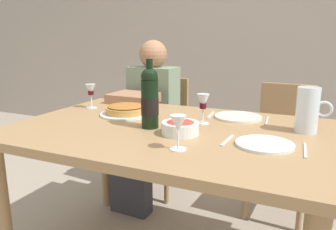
{
  "coord_description": "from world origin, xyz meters",
  "views": [
    {
      "loc": [
        0.62,
        -1.38,
        1.18
      ],
      "look_at": [
        -0.03,
        0.07,
        0.8
      ],
      "focal_mm": 35.1,
      "sensor_mm": 36.0,
      "label": 1
    }
  ],
  "objects_px": {
    "wine_glass_right_diner": "(91,91)",
    "chair_right": "(282,141)",
    "wine_glass_left_diner": "(178,125)",
    "diner_left": "(146,118)",
    "wine_bottle": "(150,98)",
    "water_pitcher": "(307,113)",
    "salad_bowl": "(180,127)",
    "chair_left": "(161,126)",
    "baked_tart": "(126,110)",
    "dining_table": "(168,146)",
    "wine_glass_centre": "(203,103)",
    "dinner_plate_left_setting": "(265,144)",
    "dinner_plate_right_setting": "(238,117)"
  },
  "relations": [
    {
      "from": "wine_glass_right_diner",
      "to": "chair_right",
      "type": "distance_m",
      "value": 1.3
    },
    {
      "from": "wine_glass_left_diner",
      "to": "diner_left",
      "type": "distance_m",
      "value": 1.12
    },
    {
      "from": "wine_bottle",
      "to": "chair_right",
      "type": "xyz_separation_m",
      "value": [
        0.53,
        0.91,
        -0.41
      ]
    },
    {
      "from": "water_pitcher",
      "to": "salad_bowl",
      "type": "xyz_separation_m",
      "value": [
        -0.51,
        -0.26,
        -0.06
      ]
    },
    {
      "from": "wine_glass_right_diner",
      "to": "diner_left",
      "type": "distance_m",
      "value": 0.51
    },
    {
      "from": "chair_left",
      "to": "water_pitcher",
      "type": "bearing_deg",
      "value": 148.76
    },
    {
      "from": "wine_bottle",
      "to": "baked_tart",
      "type": "bearing_deg",
      "value": 144.18
    },
    {
      "from": "dining_table",
      "to": "diner_left",
      "type": "distance_m",
      "value": 0.77
    },
    {
      "from": "wine_bottle",
      "to": "salad_bowl",
      "type": "height_order",
      "value": "wine_bottle"
    },
    {
      "from": "wine_glass_centre",
      "to": "chair_right",
      "type": "bearing_deg",
      "value": 65.98
    },
    {
      "from": "dinner_plate_left_setting",
      "to": "wine_bottle",
      "type": "bearing_deg",
      "value": 174.68
    },
    {
      "from": "chair_left",
      "to": "chair_right",
      "type": "distance_m",
      "value": 0.9
    },
    {
      "from": "dining_table",
      "to": "chair_right",
      "type": "relative_size",
      "value": 1.72
    },
    {
      "from": "dinner_plate_left_setting",
      "to": "dinner_plate_right_setting",
      "type": "height_order",
      "value": "same"
    },
    {
      "from": "baked_tart",
      "to": "chair_left",
      "type": "distance_m",
      "value": 0.79
    },
    {
      "from": "chair_left",
      "to": "dinner_plate_left_setting",
      "type": "bearing_deg",
      "value": 135.33
    },
    {
      "from": "dinner_plate_right_setting",
      "to": "chair_left",
      "type": "height_order",
      "value": "chair_left"
    },
    {
      "from": "wine_glass_left_diner",
      "to": "diner_left",
      "type": "xyz_separation_m",
      "value": [
        -0.62,
        0.9,
        -0.24
      ]
    },
    {
      "from": "chair_right",
      "to": "wine_glass_centre",
      "type": "bearing_deg",
      "value": 69.27
    },
    {
      "from": "wine_bottle",
      "to": "diner_left",
      "type": "height_order",
      "value": "diner_left"
    },
    {
      "from": "water_pitcher",
      "to": "wine_glass_left_diner",
      "type": "xyz_separation_m",
      "value": [
        -0.44,
        -0.46,
        0.01
      ]
    },
    {
      "from": "diner_left",
      "to": "chair_right",
      "type": "xyz_separation_m",
      "value": [
        0.91,
        0.25,
        -0.12
      ]
    },
    {
      "from": "salad_bowl",
      "to": "wine_glass_left_diner",
      "type": "height_order",
      "value": "wine_glass_left_diner"
    },
    {
      "from": "wine_glass_right_diner",
      "to": "dinner_plate_right_setting",
      "type": "height_order",
      "value": "wine_glass_right_diner"
    },
    {
      "from": "dinner_plate_right_setting",
      "to": "chair_right",
      "type": "relative_size",
      "value": 0.28
    },
    {
      "from": "wine_glass_centre",
      "to": "wine_glass_right_diner",
      "type": "bearing_deg",
      "value": 174.31
    },
    {
      "from": "dinner_plate_left_setting",
      "to": "chair_left",
      "type": "relative_size",
      "value": 0.26
    },
    {
      "from": "water_pitcher",
      "to": "chair_left",
      "type": "distance_m",
      "value": 1.3
    },
    {
      "from": "water_pitcher",
      "to": "chair_right",
      "type": "height_order",
      "value": "water_pitcher"
    },
    {
      "from": "water_pitcher",
      "to": "chair_right",
      "type": "bearing_deg",
      "value": 102.07
    },
    {
      "from": "dinner_plate_right_setting",
      "to": "diner_left",
      "type": "bearing_deg",
      "value": 157.16
    },
    {
      "from": "chair_left",
      "to": "chair_right",
      "type": "height_order",
      "value": "same"
    },
    {
      "from": "chair_left",
      "to": "diner_left",
      "type": "xyz_separation_m",
      "value": [
        -0.01,
        -0.24,
        0.12
      ]
    },
    {
      "from": "water_pitcher",
      "to": "wine_glass_centre",
      "type": "relative_size",
      "value": 1.37
    },
    {
      "from": "water_pitcher",
      "to": "baked_tart",
      "type": "relative_size",
      "value": 0.73
    },
    {
      "from": "dining_table",
      "to": "baked_tart",
      "type": "bearing_deg",
      "value": 156.75
    },
    {
      "from": "wine_glass_centre",
      "to": "dinner_plate_left_setting",
      "type": "bearing_deg",
      "value": -33.74
    },
    {
      "from": "wine_glass_centre",
      "to": "chair_right",
      "type": "relative_size",
      "value": 0.17
    },
    {
      "from": "wine_glass_left_diner",
      "to": "wine_glass_right_diner",
      "type": "xyz_separation_m",
      "value": [
        -0.77,
        0.48,
        0.01
      ]
    },
    {
      "from": "diner_left",
      "to": "wine_glass_centre",
      "type": "bearing_deg",
      "value": 141.42
    },
    {
      "from": "chair_left",
      "to": "wine_glass_right_diner",
      "type": "bearing_deg",
      "value": 78.24
    },
    {
      "from": "wine_bottle",
      "to": "water_pitcher",
      "type": "xyz_separation_m",
      "value": [
        0.68,
        0.22,
        -0.05
      ]
    },
    {
      "from": "wine_glass_right_diner",
      "to": "wine_glass_centre",
      "type": "height_order",
      "value": "wine_glass_centre"
    },
    {
      "from": "wine_glass_centre",
      "to": "wine_glass_left_diner",
      "type": "bearing_deg",
      "value": -84.79
    },
    {
      "from": "diner_left",
      "to": "dinner_plate_left_setting",
      "type": "bearing_deg",
      "value": 143.63
    },
    {
      "from": "wine_glass_left_diner",
      "to": "baked_tart",
      "type": "bearing_deg",
      "value": 139.69
    },
    {
      "from": "baked_tart",
      "to": "salad_bowl",
      "type": "relative_size",
      "value": 1.7
    },
    {
      "from": "salad_bowl",
      "to": "chair_left",
      "type": "height_order",
      "value": "chair_left"
    },
    {
      "from": "baked_tart",
      "to": "chair_right",
      "type": "bearing_deg",
      "value": 43.54
    },
    {
      "from": "wine_glass_left_diner",
      "to": "salad_bowl",
      "type": "bearing_deg",
      "value": 109.89
    }
  ]
}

